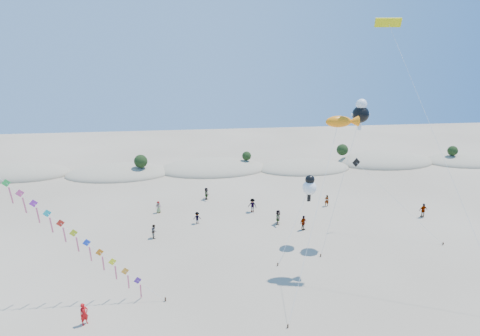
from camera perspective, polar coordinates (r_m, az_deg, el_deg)
name	(u,v)px	position (r m, az deg, el deg)	size (l,w,h in m)	color
dune_ridge	(219,169)	(70.32, -3.03, -0.13)	(145.30, 11.49, 5.57)	gray
kite_train	(1,180)	(37.60, -30.88, -1.46)	(23.99, 5.07, 20.44)	#3F2D1E
fish_kite	(342,122)	(37.90, 14.31, 6.38)	(8.31, 9.90, 14.90)	#3F2D1E
cartoon_kite_low	(310,186)	(43.41, 9.86, -2.54)	(5.06, 5.38, 7.85)	#3F2D1E
cartoon_kite_high	(361,112)	(43.71, 16.80, 7.57)	(5.69, 4.77, 15.73)	#3F2D1E
parafoil_kite	(390,28)	(39.64, 20.62, 18.09)	(8.33, 12.27, 23.34)	#3F2D1E
dark_kite	(376,181)	(48.28, 18.75, -1.74)	(8.84, 6.06, 8.59)	#3F2D1E
flyer_foreground	(84,314)	(35.51, -21.29, -18.78)	(0.68, 0.44, 1.86)	#BB0E11
beachgoers	(255,210)	(51.20, 2.16, -6.06)	(34.48, 12.44, 1.84)	slate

